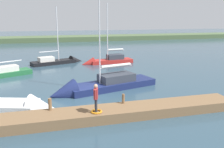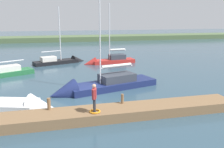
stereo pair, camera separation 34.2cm
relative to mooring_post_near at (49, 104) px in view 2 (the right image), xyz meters
The scene contains 11 objects.
ground_plane 4.89m from the mooring_post_near, 124.76° to the right, with size 200.00×200.00×0.00m, color #2D4756.
far_shoreline 51.41m from the mooring_post_near, 93.05° to the right, with size 180.00×8.00×2.40m, color #4C603D.
dock_pier 2.89m from the mooring_post_near, 166.32° to the left, with size 18.24×1.90×0.61m, color brown.
mooring_post_near is the anchor object (origin of this frame).
mooring_post_far 4.56m from the mooring_post_near, behind, with size 0.17×0.17×0.62m, color brown.
life_ring_buoy 2.81m from the mooring_post_near, 158.04° to the left, with size 0.66×0.66×0.10m, color orange.
sailboat_inner_slip 18.52m from the mooring_post_near, 113.32° to the right, with size 7.06×2.36×8.67m.
sailboat_far_left 6.42m from the mooring_post_near, 126.73° to the right, with size 9.70×4.68×11.23m.
sailboat_far_right 18.70m from the mooring_post_near, 94.82° to the right, with size 7.20×4.01×8.27m.
sailboat_outer_mooring 4.29m from the mooring_post_near, 38.72° to the right, with size 9.16×4.55×10.53m.
person_on_dock 2.86m from the mooring_post_near, 156.90° to the left, with size 0.34×0.63×1.72m.
Camera 2 is at (2.28, 17.94, 5.97)m, focal length 38.46 mm.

